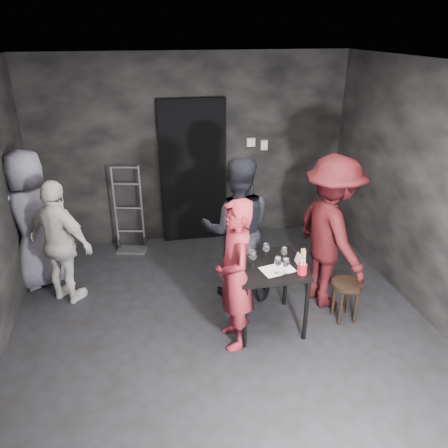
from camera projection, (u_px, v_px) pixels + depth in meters
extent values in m
cube|color=black|center=(227.00, 338.00, 4.59)|extent=(4.50, 5.00, 0.02)
cube|color=silver|center=(228.00, 66.00, 3.47)|extent=(4.50, 5.00, 0.02)
cube|color=black|center=(192.00, 151.00, 6.26)|extent=(4.50, 0.04, 2.70)
cube|color=black|center=(444.00, 203.00, 4.43)|extent=(0.04, 5.00, 2.70)
cube|color=black|center=(193.00, 172.00, 6.33)|extent=(0.95, 0.10, 2.10)
cube|color=#B7B7B2|center=(251.00, 142.00, 6.33)|extent=(0.12, 0.06, 0.12)
cube|color=#B7B7B2|center=(264.00, 145.00, 6.38)|extent=(0.10, 0.06, 0.14)
cylinder|color=#B2B2B7|center=(115.00, 209.00, 6.18)|extent=(0.03, 0.03, 1.24)
cylinder|color=#B2B2B7|center=(142.00, 207.00, 6.25)|extent=(0.03, 0.03, 1.24)
cube|color=#B2B2B7|center=(132.00, 250.00, 6.35)|extent=(0.41, 0.23, 0.03)
cylinder|color=black|center=(119.00, 242.00, 6.43)|extent=(0.04, 0.16, 0.16)
cylinder|color=black|center=(144.00, 240.00, 6.50)|extent=(0.04, 0.16, 0.16)
cube|color=black|center=(268.00, 266.00, 4.51)|extent=(0.72, 0.72, 0.04)
cylinder|color=black|center=(245.00, 318.00, 4.32)|extent=(0.04, 0.04, 0.71)
cylinder|color=black|center=(306.00, 310.00, 4.43)|extent=(0.04, 0.04, 0.71)
cylinder|color=black|center=(231.00, 284.00, 4.89)|extent=(0.04, 0.04, 0.71)
cylinder|color=black|center=(286.00, 278.00, 5.01)|extent=(0.04, 0.04, 0.71)
cylinder|color=black|center=(347.00, 284.00, 4.71)|extent=(0.33, 0.33, 0.04)
cylinder|color=black|center=(348.00, 298.00, 4.90)|extent=(0.04, 0.04, 0.41)
cylinder|color=black|center=(334.00, 300.00, 4.87)|extent=(0.04, 0.04, 0.41)
cylinder|color=black|center=(341.00, 309.00, 4.71)|extent=(0.04, 0.04, 0.41)
cylinder|color=black|center=(356.00, 307.00, 4.75)|extent=(0.04, 0.04, 0.41)
imported|color=maroon|center=(235.00, 272.00, 4.21)|extent=(0.40, 0.61, 1.65)
imported|color=black|center=(237.00, 220.00, 4.97)|extent=(1.03, 0.69, 1.95)
imported|color=#3A0C0F|center=(332.00, 220.00, 4.79)|extent=(0.83, 1.43, 2.09)
imported|color=white|center=(61.00, 244.00, 4.95)|extent=(0.94, 0.84, 1.48)
imported|color=slate|center=(31.00, 210.00, 5.18)|extent=(1.11, 0.96, 1.99)
cube|color=white|center=(277.00, 269.00, 4.40)|extent=(0.37, 0.28, 0.00)
cylinder|color=black|center=(241.00, 256.00, 4.43)|extent=(0.07, 0.07, 0.22)
cylinder|color=black|center=(241.00, 243.00, 4.37)|extent=(0.03, 0.03, 0.09)
cylinder|color=white|center=(241.00, 255.00, 4.43)|extent=(0.07, 0.07, 0.07)
cylinder|color=red|center=(302.00, 269.00, 4.31)|extent=(0.09, 0.09, 0.10)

